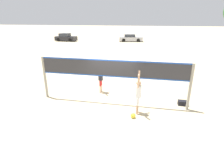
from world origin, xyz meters
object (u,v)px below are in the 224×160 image
at_px(player_spiker, 138,93).
at_px(gear_bag, 183,103).
at_px(parked_car_mid, 66,38).
at_px(volleyball, 133,116).
at_px(volleyball_net, 112,73).
at_px(parked_car_near, 131,38).
at_px(player_blocker, 101,77).

distance_m(player_spiker, gear_bag, 2.83).
height_order(gear_bag, parked_car_mid, parked_car_mid).
bearing_deg(player_spiker, volleyball, 162.31).
distance_m(volleyball_net, player_spiker, 1.75).
distance_m(player_spiker, parked_car_near, 27.62).
xyz_separation_m(player_blocker, parked_car_mid, (-13.36, 23.47, -0.35)).
bearing_deg(parked_car_near, volleyball_net, -95.28).
height_order(player_spiker, parked_car_mid, player_spiker).
xyz_separation_m(volleyball_net, player_spiker, (1.41, -0.84, -0.60)).
relative_size(player_spiker, parked_car_near, 0.44).
bearing_deg(volleyball_net, parked_car_mid, 120.04).
height_order(player_spiker, player_blocker, player_spiker).
xyz_separation_m(player_spiker, parked_car_mid, (-15.73, 25.59, -0.41)).
height_order(player_spiker, gear_bag, player_spiker).
distance_m(player_spiker, parked_car_mid, 30.04).
distance_m(player_blocker, gear_bag, 4.86).
bearing_deg(parked_car_near, player_blocker, -97.28).
distance_m(gear_bag, parked_car_near, 26.71).
distance_m(volleyball_net, parked_car_mid, 28.61).
distance_m(player_blocker, parked_car_mid, 27.01).
bearing_deg(volleyball, player_blocker, 130.47).
relative_size(player_spiker, gear_bag, 4.17).
bearing_deg(gear_bag, volleyball_net, -173.18).
height_order(volleyball_net, player_blocker, volleyball_net).
relative_size(volleyball_net, player_blocker, 4.02).
bearing_deg(parked_car_near, player_spiker, -92.46).
distance_m(volleyball_net, parked_car_near, 26.69).
height_order(player_blocker, parked_car_mid, player_blocker).
bearing_deg(parked_car_mid, player_spiker, -56.91).
height_order(volleyball_net, player_spiker, volleyball_net).
bearing_deg(parked_car_mid, volleyball_net, -58.44).
bearing_deg(gear_bag, player_spiker, -151.16).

